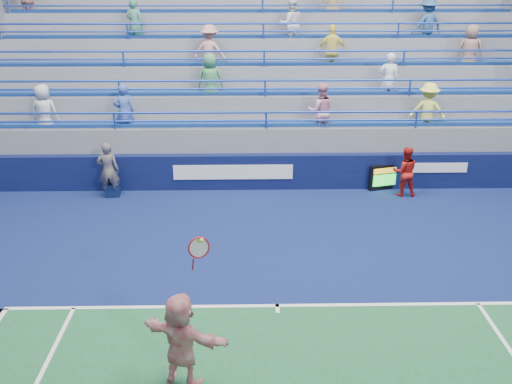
{
  "coord_description": "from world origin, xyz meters",
  "views": [
    {
      "loc": [
        -0.62,
        -9.82,
        6.48
      ],
      "look_at": [
        -0.38,
        2.5,
        1.5
      ],
      "focal_mm": 40.0,
      "sensor_mm": 36.0,
      "label": 1
    }
  ],
  "objects_px": {
    "judge_chair": "(113,188)",
    "tennis_player": "(181,340)",
    "serve_speed_board": "(387,177)",
    "ball_girl": "(405,172)",
    "line_judge": "(108,170)"
  },
  "relations": [
    {
      "from": "ball_girl",
      "to": "judge_chair",
      "type": "bearing_deg",
      "value": 2.63
    },
    {
      "from": "serve_speed_board",
      "to": "tennis_player",
      "type": "relative_size",
      "value": 0.43
    },
    {
      "from": "serve_speed_board",
      "to": "judge_chair",
      "type": "height_order",
      "value": "serve_speed_board"
    },
    {
      "from": "ball_girl",
      "to": "tennis_player",
      "type": "bearing_deg",
      "value": 58.08
    },
    {
      "from": "judge_chair",
      "to": "ball_girl",
      "type": "xyz_separation_m",
      "value": [
        8.65,
        -0.13,
        0.52
      ]
    },
    {
      "from": "tennis_player",
      "to": "ball_girl",
      "type": "xyz_separation_m",
      "value": [
        5.75,
        8.08,
        -0.09
      ]
    },
    {
      "from": "judge_chair",
      "to": "ball_girl",
      "type": "height_order",
      "value": "ball_girl"
    },
    {
      "from": "serve_speed_board",
      "to": "ball_girl",
      "type": "xyz_separation_m",
      "value": [
        0.39,
        -0.49,
        0.35
      ]
    },
    {
      "from": "judge_chair",
      "to": "ball_girl",
      "type": "distance_m",
      "value": 8.67
    },
    {
      "from": "judge_chair",
      "to": "line_judge",
      "type": "distance_m",
      "value": 0.63
    },
    {
      "from": "serve_speed_board",
      "to": "line_judge",
      "type": "relative_size",
      "value": 0.68
    },
    {
      "from": "serve_speed_board",
      "to": "line_judge",
      "type": "xyz_separation_m",
      "value": [
        -8.32,
        -0.48,
        0.45
      ]
    },
    {
      "from": "tennis_player",
      "to": "ball_girl",
      "type": "bearing_deg",
      "value": 54.57
    },
    {
      "from": "serve_speed_board",
      "to": "judge_chair",
      "type": "bearing_deg",
      "value": -177.54
    },
    {
      "from": "judge_chair",
      "to": "tennis_player",
      "type": "distance_m",
      "value": 8.74
    }
  ]
}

